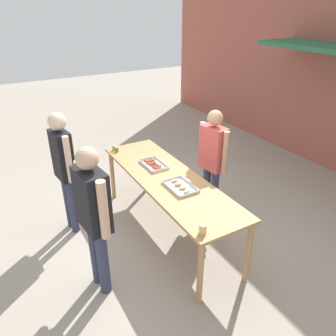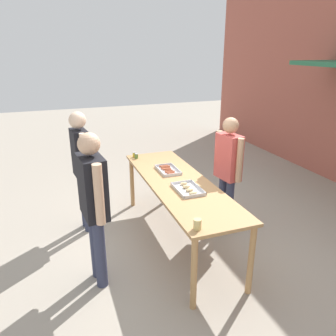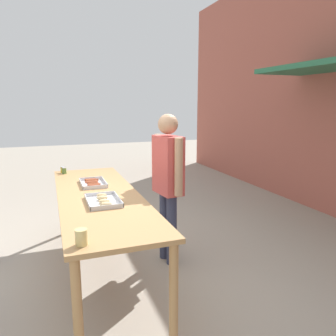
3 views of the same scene
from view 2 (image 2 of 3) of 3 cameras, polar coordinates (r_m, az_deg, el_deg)
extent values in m
plane|color=#A39989|center=(4.97, 1.73, -12.30)|extent=(24.00, 24.00, 0.00)
cube|color=tan|center=(4.54, 1.85, -2.58)|extent=(2.77, 0.83, 0.04)
cylinder|color=tan|center=(5.79, -6.28, -2.51)|extent=(0.07, 0.07, 0.89)
cylinder|color=tan|center=(3.60, 4.54, -17.92)|extent=(0.07, 0.07, 0.89)
cylinder|color=tan|center=(5.98, 0.21, -1.64)|extent=(0.07, 0.07, 0.89)
cylinder|color=tan|center=(3.90, 14.26, -15.28)|extent=(0.07, 0.07, 0.89)
cube|color=silver|center=(4.91, 0.00, -0.50)|extent=(0.46, 0.28, 0.01)
cube|color=silver|center=(4.86, -1.50, -0.46)|extent=(0.46, 0.01, 0.03)
cube|color=silver|center=(4.94, 1.47, -0.08)|extent=(0.46, 0.01, 0.03)
cube|color=silver|center=(5.10, -0.86, 0.56)|extent=(0.01, 0.28, 0.03)
cube|color=silver|center=(4.70, 0.94, -1.17)|extent=(0.01, 0.28, 0.03)
cylinder|color=#A34C2D|center=(5.06, -0.80, 0.34)|extent=(0.03, 0.14, 0.03)
cylinder|color=#A34C2D|center=(5.02, -0.43, 0.22)|extent=(0.03, 0.15, 0.03)
cylinder|color=#A34C2D|center=(4.97, -0.40, -0.06)|extent=(0.03, 0.15, 0.02)
cylinder|color=#A34C2D|center=(4.92, -0.19, -0.20)|extent=(0.04, 0.13, 0.03)
cylinder|color=#A34C2D|center=(4.88, 0.10, -0.44)|extent=(0.03, 0.12, 0.02)
cylinder|color=#A34C2D|center=(4.83, 0.32, -0.66)|extent=(0.02, 0.15, 0.02)
cylinder|color=#A34C2D|center=(4.78, 0.48, -0.84)|extent=(0.03, 0.11, 0.03)
cylinder|color=#A34C2D|center=(4.74, 0.74, -1.05)|extent=(0.04, 0.12, 0.03)
cube|color=silver|center=(4.26, 3.47, -3.86)|extent=(0.47, 0.31, 0.01)
cube|color=silver|center=(4.20, 1.60, -3.88)|extent=(0.47, 0.01, 0.03)
cube|color=silver|center=(4.31, 5.31, -3.31)|extent=(0.47, 0.01, 0.03)
cube|color=silver|center=(4.45, 2.31, -2.48)|extent=(0.01, 0.31, 0.03)
cube|color=silver|center=(4.06, 4.77, -4.82)|extent=(0.01, 0.31, 0.03)
ellipsoid|color=#D6B77F|center=(4.39, 2.76, -2.75)|extent=(0.07, 0.11, 0.04)
ellipsoid|color=#D6B77F|center=(4.30, 3.25, -3.25)|extent=(0.07, 0.11, 0.05)
ellipsoid|color=#D6B77F|center=(4.20, 3.80, -3.83)|extent=(0.06, 0.11, 0.04)
ellipsoid|color=#D6B77F|center=(4.11, 4.41, -4.38)|extent=(0.07, 0.12, 0.05)
cylinder|color=gold|center=(5.56, -5.88, 2.29)|extent=(0.06, 0.06, 0.08)
cylinder|color=#B2B2B7|center=(5.55, -5.89, 2.72)|extent=(0.06, 0.06, 0.01)
cylinder|color=#567A38|center=(5.49, -5.51, 2.05)|extent=(0.06, 0.06, 0.08)
cylinder|color=#B2B2B7|center=(5.47, -5.52, 2.48)|extent=(0.06, 0.06, 0.01)
cylinder|color=#DBC67A|center=(3.38, 5.14, -9.70)|extent=(0.08, 0.08, 0.11)
cylinder|color=#333851|center=(5.19, 9.37, -5.73)|extent=(0.12, 0.12, 0.84)
cylinder|color=#333851|center=(5.07, 10.59, -6.49)|extent=(0.12, 0.12, 0.84)
cube|color=#C64C47|center=(4.85, 10.51, 1.93)|extent=(0.43, 0.27, 0.67)
sphere|color=tan|center=(4.72, 10.87, 7.29)|extent=(0.23, 0.23, 0.23)
cylinder|color=tan|center=(5.03, 8.81, 2.89)|extent=(0.09, 0.09, 0.63)
cylinder|color=tan|center=(4.66, 12.36, 1.28)|extent=(0.09, 0.09, 0.63)
cylinder|color=#333851|center=(5.12, -14.00, -6.23)|extent=(0.11, 0.11, 0.88)
cylinder|color=#333851|center=(5.27, -14.43, -5.49)|extent=(0.11, 0.11, 0.88)
cube|color=black|center=(4.91, -15.00, 2.47)|extent=(0.39, 0.25, 0.70)
sphere|color=beige|center=(4.79, -15.52, 8.03)|extent=(0.24, 0.24, 0.24)
cylinder|color=beige|center=(4.69, -14.41, 1.93)|extent=(0.08, 0.08, 0.66)
cylinder|color=beige|center=(5.12, -15.57, 3.34)|extent=(0.08, 0.08, 0.66)
cylinder|color=#333851|center=(3.97, -11.73, -14.33)|extent=(0.13, 0.13, 0.89)
cylinder|color=#333851|center=(4.13, -12.47, -12.87)|extent=(0.13, 0.13, 0.89)
cube|color=black|center=(3.68, -13.00, -3.23)|extent=(0.47, 0.29, 0.70)
sphere|color=#DBAD89|center=(3.52, -13.62, 4.11)|extent=(0.24, 0.24, 0.24)
cylinder|color=#DBAD89|center=(3.43, -11.94, -4.60)|extent=(0.10, 0.10, 0.67)
cylinder|color=#DBAD89|center=(3.92, -13.98, -1.56)|extent=(0.10, 0.10, 0.67)
camera|label=1|loc=(0.74, -80.92, 43.56)|focal=35.00mm
camera|label=3|loc=(1.46, 39.54, -17.90)|focal=35.00mm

